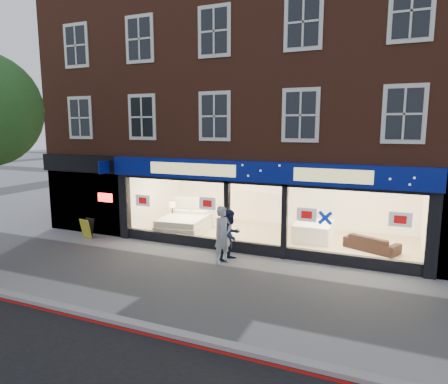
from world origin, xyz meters
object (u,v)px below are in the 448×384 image
Objects in this scene: display_bed at (185,223)px; a_board at (87,228)px; pedestrian_blue at (230,235)px; pedestrian_grey at (223,235)px; mattress_stack at (313,231)px; sofa at (372,243)px.

a_board is at bearing -153.30° from display_bed.
a_board is (-3.29, -2.14, -0.05)m from display_bed.
pedestrian_blue is at bearing 8.04° from a_board.
display_bed is 4.03m from pedestrian_grey.
mattress_stack is (5.21, 0.87, -0.01)m from display_bed.
mattress_stack is at bearing -6.47° from pedestrian_grey.
sofa is (2.16, -0.54, -0.07)m from mattress_stack.
sofa is (7.37, 0.33, -0.08)m from display_bed.
sofa is at bearing 22.90° from a_board.
a_board is at bearing 110.53° from pedestrian_grey.
display_bed is at bearing 73.06° from pedestrian_grey.
display_bed is 3.92m from a_board.
pedestrian_grey reaches higher than sofa.
sofa is 5.10m from pedestrian_blue.
pedestrian_grey reaches higher than display_bed.
mattress_stack is 3.89m from pedestrian_blue.
pedestrian_blue is (0.11, 0.38, -0.09)m from pedestrian_grey.
display_bed is at bearing 42.90° from a_board.
display_bed is 7.38m from sofa.
display_bed reaches higher than a_board.
display_bed is 5.28m from mattress_stack.
pedestrian_blue is at bearing -123.90° from mattress_stack.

